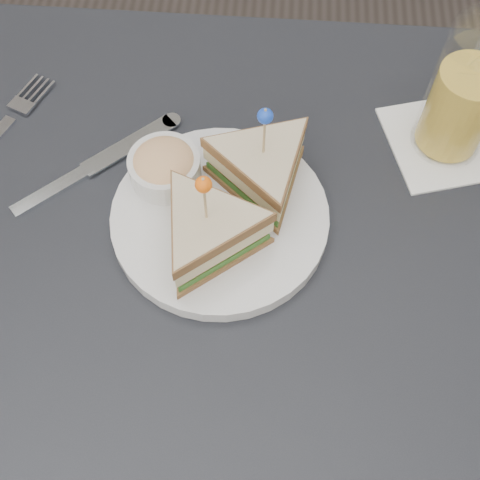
% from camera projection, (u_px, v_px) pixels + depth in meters
% --- Properties ---
extents(ground_plane, '(3.50, 3.50, 0.00)m').
position_uv_depth(ground_plane, '(235.00, 424.00, 1.31)').
color(ground_plane, '#3F3833').
extents(table, '(0.80, 0.80, 0.75)m').
position_uv_depth(table, '(231.00, 298.00, 0.72)').
color(table, black).
rests_on(table, ground).
extents(plate_meal, '(0.28, 0.28, 0.14)m').
position_uv_depth(plate_meal, '(225.00, 200.00, 0.65)').
color(plate_meal, silver).
rests_on(plate_meal, table).
extents(cutlery_fork, '(0.10, 0.20, 0.01)m').
position_uv_depth(cutlery_fork, '(1.00, 129.00, 0.74)').
color(cutlery_fork, silver).
rests_on(cutlery_fork, table).
extents(cutlery_knife, '(0.18, 0.17, 0.01)m').
position_uv_depth(cutlery_knife, '(92.00, 167.00, 0.71)').
color(cutlery_knife, white).
rests_on(cutlery_knife, table).
extents(drink_set, '(0.17, 0.17, 0.17)m').
position_uv_depth(drink_set, '(464.00, 99.00, 0.67)').
color(drink_set, white).
rests_on(drink_set, table).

